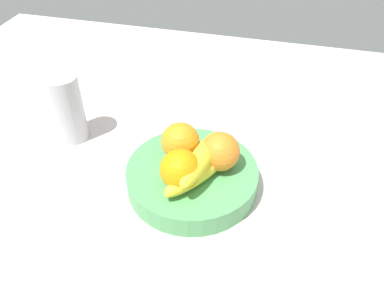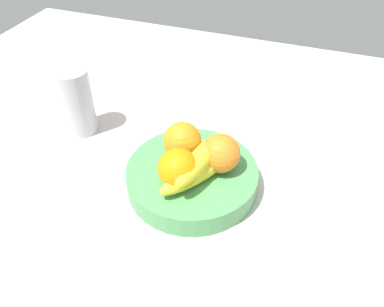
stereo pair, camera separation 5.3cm
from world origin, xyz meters
TOP-DOWN VIEW (x-y plane):
  - ground_plane at (0.00, 0.00)cm, footprint 180.00×140.00cm
  - fruit_bowl at (-3.26, -2.09)cm, footprint 26.18×26.18cm
  - orange_front_left at (-6.43, 1.02)cm, footprint 7.66×7.66cm
  - orange_front_right at (-4.22, -6.74)cm, footprint 7.66×7.66cm
  - orange_center at (1.76, 0.31)cm, footprint 7.66×7.66cm
  - banana_bunch at (-1.24, -3.97)cm, footprint 12.20×18.62cm
  - thermos_tumbler at (-34.30, 6.64)cm, footprint 7.35×7.35cm

SIDE VIEW (x-z plane):
  - ground_plane at x=0.00cm, z-range -3.00..0.00cm
  - fruit_bowl at x=-3.26cm, z-range 0.00..4.64cm
  - banana_bunch at x=-1.24cm, z-range 4.64..10.84cm
  - thermos_tumbler at x=-34.30cm, z-range 0.00..15.86cm
  - orange_front_left at x=-6.43cm, z-range 4.64..12.30cm
  - orange_front_right at x=-4.22cm, z-range 4.64..12.30cm
  - orange_center at x=1.76cm, z-range 4.64..12.30cm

